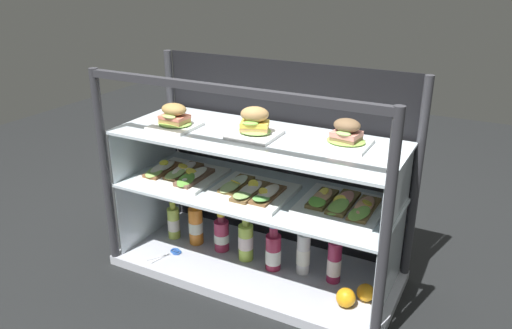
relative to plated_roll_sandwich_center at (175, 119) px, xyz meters
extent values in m
cube|color=black|center=(0.37, 0.06, -0.70)|extent=(6.00, 6.00, 0.02)
cube|color=#B5B8C3|center=(0.37, 0.06, -0.67)|extent=(1.27, 0.53, 0.04)
cylinder|color=#333338|center=(-0.25, -0.19, -0.23)|extent=(0.04, 0.04, 0.92)
cylinder|color=#333338|center=(0.98, -0.19, -0.23)|extent=(0.04, 0.04, 0.92)
cylinder|color=#333338|center=(-0.25, 0.30, -0.23)|extent=(0.04, 0.04, 0.92)
cylinder|color=#333338|center=(0.98, 0.30, -0.23)|extent=(0.04, 0.04, 0.92)
cube|color=#333338|center=(0.37, -0.19, 0.21)|extent=(1.23, 0.03, 0.03)
cube|color=black|center=(0.37, 0.32, -0.21)|extent=(1.19, 0.01, 0.88)
cube|color=silver|center=(-0.23, 0.06, -0.47)|extent=(0.01, 0.46, 0.35)
cube|color=silver|center=(0.96, 0.06, -0.47)|extent=(0.01, 0.46, 0.35)
cube|color=silver|center=(0.37, 0.06, -0.29)|extent=(1.21, 0.47, 0.01)
cube|color=silver|center=(-0.23, 0.06, -0.17)|extent=(0.01, 0.46, 0.23)
cube|color=silver|center=(0.96, 0.06, -0.17)|extent=(0.01, 0.46, 0.23)
cube|color=silver|center=(0.37, 0.06, -0.05)|extent=(1.21, 0.47, 0.01)
cube|color=white|center=(0.00, 0.00, -0.03)|extent=(0.19, 0.19, 0.01)
ellipsoid|color=#8DC455|center=(0.00, 0.00, -0.02)|extent=(0.15, 0.13, 0.01)
cube|color=tan|center=(0.00, 0.00, -0.01)|extent=(0.12, 0.09, 0.02)
cube|color=#E37E62|center=(0.00, 0.00, 0.01)|extent=(0.12, 0.09, 0.01)
ellipsoid|color=#95B35D|center=(0.00, -0.04, 0.02)|extent=(0.07, 0.03, 0.02)
ellipsoid|color=#A47F46|center=(0.00, 0.00, 0.04)|extent=(0.12, 0.09, 0.05)
cube|color=white|center=(0.36, 0.05, -0.03)|extent=(0.19, 0.19, 0.02)
ellipsoid|color=#8EBF5B|center=(0.36, 0.05, -0.02)|extent=(0.14, 0.12, 0.02)
cube|color=tan|center=(0.36, 0.05, 0.00)|extent=(0.13, 0.11, 0.02)
cube|color=yellow|center=(0.36, 0.05, 0.01)|extent=(0.14, 0.12, 0.02)
ellipsoid|color=#80C348|center=(0.36, 0.02, 0.03)|extent=(0.07, 0.05, 0.02)
ellipsoid|color=#AD8550|center=(0.36, 0.05, 0.05)|extent=(0.14, 0.12, 0.06)
cube|color=white|center=(0.73, 0.12, -0.03)|extent=(0.18, 0.18, 0.02)
ellipsoid|color=#8FC44E|center=(0.73, 0.12, -0.02)|extent=(0.15, 0.13, 0.01)
cube|color=olive|center=(0.73, 0.12, -0.01)|extent=(0.11, 0.10, 0.02)
cube|color=tan|center=(0.73, 0.12, 0.01)|extent=(0.12, 0.10, 0.02)
ellipsoid|color=#94C967|center=(0.73, 0.08, 0.02)|extent=(0.07, 0.04, 0.02)
ellipsoid|color=brown|center=(0.73, 0.12, 0.04)|extent=(0.12, 0.10, 0.05)
cube|color=white|center=(0.00, 0.04, -0.28)|extent=(0.33, 0.30, 0.02)
cube|color=brown|center=(-0.10, 0.02, -0.26)|extent=(0.08, 0.20, 0.01)
ellipsoid|color=#92BD57|center=(-0.10, -0.04, -0.25)|extent=(0.07, 0.11, 0.03)
ellipsoid|color=silver|center=(-0.10, 0.02, -0.25)|extent=(0.06, 0.16, 0.02)
cylinder|color=yellow|center=(-0.10, 0.03, -0.24)|extent=(0.05, 0.05, 0.01)
cube|color=brown|center=(0.00, 0.05, -0.26)|extent=(0.08, 0.22, 0.01)
ellipsoid|color=#9BBB68|center=(0.00, -0.01, -0.25)|extent=(0.09, 0.12, 0.03)
ellipsoid|color=white|center=(0.00, 0.05, -0.25)|extent=(0.06, 0.18, 0.02)
cylinder|color=yellow|center=(0.00, 0.05, -0.24)|extent=(0.06, 0.06, 0.02)
cube|color=brown|center=(0.08, 0.01, -0.26)|extent=(0.08, 0.22, 0.02)
ellipsoid|color=#60A23B|center=(0.08, -0.05, -0.25)|extent=(0.08, 0.12, 0.04)
ellipsoid|color=white|center=(0.08, 0.01, -0.25)|extent=(0.06, 0.18, 0.02)
cylinder|color=yellow|center=(0.07, 0.00, -0.24)|extent=(0.05, 0.05, 0.02)
cube|color=white|center=(0.37, 0.02, -0.28)|extent=(0.33, 0.30, 0.02)
cube|color=brown|center=(0.29, 0.03, -0.26)|extent=(0.08, 0.20, 0.01)
ellipsoid|color=#A1B873|center=(0.29, -0.03, -0.25)|extent=(0.09, 0.12, 0.03)
ellipsoid|color=white|center=(0.29, 0.03, -0.25)|extent=(0.06, 0.16, 0.01)
cylinder|color=yellow|center=(0.30, 0.01, -0.24)|extent=(0.05, 0.05, 0.03)
cube|color=brown|center=(0.37, -0.01, -0.26)|extent=(0.08, 0.22, 0.01)
ellipsoid|color=#8DB561|center=(0.37, -0.07, -0.25)|extent=(0.08, 0.12, 0.03)
ellipsoid|color=#EFE1CD|center=(0.37, -0.01, -0.25)|extent=(0.06, 0.18, 0.01)
cylinder|color=yellow|center=(0.37, 0.02, -0.24)|extent=(0.06, 0.06, 0.03)
cube|color=brown|center=(0.45, 0.00, -0.26)|extent=(0.08, 0.21, 0.01)
ellipsoid|color=#66B051|center=(0.45, -0.06, -0.25)|extent=(0.09, 0.12, 0.04)
ellipsoid|color=#F3E0CB|center=(0.45, 0.00, -0.25)|extent=(0.06, 0.17, 0.02)
cylinder|color=yellow|center=(0.44, -0.02, -0.24)|extent=(0.05, 0.05, 0.02)
cube|color=white|center=(0.74, 0.08, -0.28)|extent=(0.33, 0.30, 0.01)
cube|color=brown|center=(0.66, 0.08, -0.27)|extent=(0.08, 0.20, 0.02)
ellipsoid|color=#69B63E|center=(0.66, 0.02, -0.25)|extent=(0.09, 0.11, 0.02)
ellipsoid|color=#E0A778|center=(0.66, 0.08, -0.25)|extent=(0.06, 0.16, 0.01)
cylinder|color=#F7D74B|center=(0.66, 0.10, -0.24)|extent=(0.06, 0.06, 0.03)
cube|color=brown|center=(0.75, 0.08, -0.27)|extent=(0.08, 0.23, 0.01)
ellipsoid|color=#7CAE48|center=(0.75, 0.01, -0.25)|extent=(0.10, 0.13, 0.05)
ellipsoid|color=#F59F8F|center=(0.75, 0.08, -0.25)|extent=(0.06, 0.19, 0.01)
cylinder|color=yellow|center=(0.74, 0.06, -0.24)|extent=(0.06, 0.06, 0.02)
cube|color=brown|center=(0.84, 0.07, -0.27)|extent=(0.08, 0.23, 0.01)
ellipsoid|color=#7AAF46|center=(0.84, 0.00, -0.26)|extent=(0.10, 0.13, 0.03)
ellipsoid|color=#E7A37D|center=(0.84, 0.07, -0.25)|extent=(0.06, 0.18, 0.02)
cylinder|color=yellow|center=(0.84, 0.08, -0.24)|extent=(0.05, 0.05, 0.02)
cylinder|color=#B9D151|center=(-0.10, 0.08, -0.57)|extent=(0.06, 0.06, 0.16)
cylinder|color=silver|center=(-0.10, 0.08, -0.58)|extent=(0.06, 0.06, 0.06)
cylinder|color=#C1D244|center=(-0.10, 0.08, -0.47)|extent=(0.03, 0.03, 0.04)
cylinder|color=black|center=(-0.10, 0.08, -0.45)|extent=(0.03, 0.03, 0.01)
cylinder|color=orange|center=(0.02, 0.08, -0.56)|extent=(0.07, 0.07, 0.18)
cylinder|color=silver|center=(0.02, 0.08, -0.56)|extent=(0.07, 0.07, 0.06)
cylinder|color=orange|center=(0.02, 0.08, -0.44)|extent=(0.04, 0.04, 0.04)
cylinder|color=#306CAF|center=(0.02, 0.08, -0.41)|extent=(0.04, 0.04, 0.01)
cylinder|color=#A12848|center=(0.17, 0.09, -0.57)|extent=(0.07, 0.07, 0.15)
cylinder|color=silver|center=(0.17, 0.09, -0.59)|extent=(0.07, 0.07, 0.04)
cylinder|color=#8F2A46|center=(0.17, 0.09, -0.49)|extent=(0.03, 0.03, 0.03)
cylinder|color=gold|center=(0.17, 0.09, -0.46)|extent=(0.04, 0.04, 0.02)
cylinder|color=#B4D94E|center=(0.31, 0.07, -0.56)|extent=(0.07, 0.07, 0.17)
cylinder|color=silver|center=(0.31, 0.07, -0.56)|extent=(0.07, 0.07, 0.06)
cylinder|color=#BAD64F|center=(0.31, 0.07, -0.46)|extent=(0.03, 0.03, 0.04)
cylinder|color=gold|center=(0.31, 0.07, -0.43)|extent=(0.04, 0.04, 0.01)
cylinder|color=maroon|center=(0.45, 0.06, -0.57)|extent=(0.07, 0.07, 0.17)
cylinder|color=silver|center=(0.45, 0.06, -0.59)|extent=(0.07, 0.07, 0.07)
cylinder|color=#A02848|center=(0.45, 0.06, -0.46)|extent=(0.04, 0.04, 0.05)
cylinder|color=#3070B5|center=(0.45, 0.06, -0.43)|extent=(0.04, 0.04, 0.01)
cylinder|color=white|center=(0.58, 0.09, -0.55)|extent=(0.06, 0.06, 0.19)
cylinder|color=white|center=(0.58, 0.09, -0.57)|extent=(0.06, 0.06, 0.07)
cylinder|color=white|center=(0.58, 0.09, -0.44)|extent=(0.03, 0.03, 0.05)
cylinder|color=gold|center=(0.58, 0.09, -0.41)|extent=(0.03, 0.03, 0.01)
cylinder|color=#961E45|center=(0.72, 0.09, -0.55)|extent=(0.06, 0.06, 0.19)
cylinder|color=white|center=(0.72, 0.09, -0.58)|extent=(0.06, 0.06, 0.08)
cylinder|color=#9A2839|center=(0.72, 0.09, -0.44)|extent=(0.03, 0.03, 0.03)
cylinder|color=teal|center=(0.72, 0.09, -0.42)|extent=(0.03, 0.03, 0.01)
sphere|color=orange|center=(0.88, 0.02, -0.61)|extent=(0.07, 0.07, 0.07)
sphere|color=orange|center=(0.83, -0.05, -0.61)|extent=(0.08, 0.08, 0.08)
cube|color=silver|center=(-0.04, -0.12, -0.65)|extent=(0.04, 0.11, 0.00)
torus|color=#2351A4|center=(-0.02, -0.03, -0.65)|extent=(0.05, 0.05, 0.01)
cube|color=silver|center=(-0.06, -0.11, -0.65)|extent=(0.07, 0.10, 0.00)
torus|color=#2651A4|center=(0.00, -0.04, -0.65)|extent=(0.06, 0.06, 0.01)
cylinder|color=silver|center=(-0.03, -0.08, -0.65)|extent=(0.01, 0.01, 0.01)
camera|label=1|loc=(1.28, -1.68, 0.63)|focal=35.39mm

